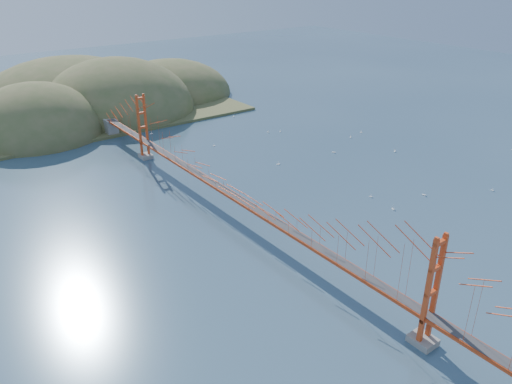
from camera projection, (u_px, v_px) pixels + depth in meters
ground at (240, 221)px, 68.72m from camera, size 320.00×320.00×0.00m
bridge at (239, 174)px, 65.88m from camera, size 2.20×94.40×12.00m
far_headlands at (85, 109)px, 119.82m from camera, size 84.00×58.00×25.00m
sailboat_1 at (334, 152)px, 92.97m from camera, size 0.71×0.71×0.74m
sailboat_16 at (278, 164)px, 87.55m from camera, size 0.63×0.63×0.71m
sailboat_12 at (151, 133)px, 102.94m from camera, size 0.60×0.55×0.67m
sailboat_17 at (361, 132)px, 103.64m from camera, size 0.58×0.52×0.65m
sailboat_4 at (395, 151)px, 93.38m from camera, size 0.67×0.67×0.71m
sailboat_3 at (214, 145)px, 96.18m from camera, size 0.57×0.49×0.65m
sailboat_15 at (234, 116)px, 114.03m from camera, size 0.39×0.47×0.55m
sailboat_5 at (492, 190)px, 77.68m from camera, size 0.41×0.50×0.59m
sailboat_9 at (351, 137)px, 100.80m from camera, size 0.58×0.58×0.61m
sailboat_6 at (424, 194)px, 76.13m from camera, size 0.65×0.66×0.74m
sailboat_14 at (393, 209)px, 71.83m from camera, size 0.55×0.60×0.67m
sailboat_0 at (371, 196)px, 75.64m from camera, size 0.51×0.52×0.59m
sailboat_8 at (280, 131)px, 104.22m from camera, size 0.51×0.51×0.57m
sailboat_extra_0 at (268, 132)px, 103.82m from camera, size 0.48×0.56×0.64m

